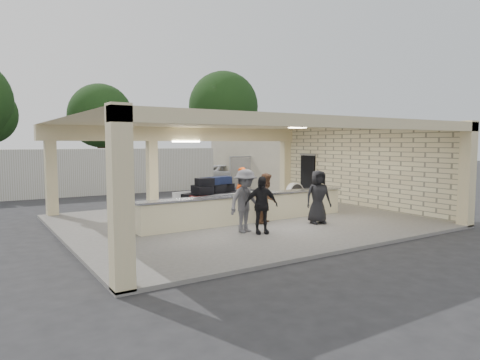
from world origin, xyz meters
TOP-DOWN VIEW (x-y plane):
  - ground at (0.00, 0.00)m, footprint 120.00×120.00m
  - pavilion at (0.21, 0.66)m, footprint 12.01×10.00m
  - baggage_counter at (0.00, -0.50)m, footprint 8.20×0.58m
  - luggage_cart at (-0.78, 0.67)m, footprint 2.74×1.88m
  - drum_fan at (4.11, 2.00)m, footprint 0.87×0.47m
  - baggage_handler at (1.01, 1.59)m, footprint 0.42×0.67m
  - passenger_a at (0.35, -1.00)m, footprint 0.85×0.83m
  - passenger_b at (-0.78, -2.26)m, footprint 1.08×0.71m
  - passenger_c at (-1.08, -1.85)m, footprint 1.31×0.70m
  - passenger_d at (1.79, -1.97)m, footprint 0.95×0.61m
  - car_white_a at (6.98, 12.38)m, footprint 5.20×3.95m
  - car_white_b at (12.01, 13.40)m, footprint 4.61×3.09m
  - car_dark at (5.05, 15.37)m, footprint 3.77×3.57m
  - container_white at (-1.08, 11.77)m, footprint 11.63×2.80m
  - fence at (11.00, 9.00)m, footprint 12.06×0.06m
  - tree_mid at (2.32, 26.16)m, footprint 6.00×5.60m
  - tree_right at (14.32, 25.16)m, footprint 7.20×7.00m
  - adjacent_building at (9.50, 10.00)m, footprint 6.00×8.00m

SIDE VIEW (x-z plane):
  - ground at x=0.00m, z-range 0.00..0.00m
  - baggage_counter at x=0.00m, z-range 0.10..1.08m
  - drum_fan at x=4.11m, z-range 0.13..1.08m
  - car_dark at x=5.05m, z-range 0.00..1.28m
  - car_white_a at x=6.98m, z-range 0.00..1.34m
  - car_white_b at x=12.01m, z-range 0.00..1.36m
  - luggage_cart at x=-0.78m, z-range 0.19..1.69m
  - passenger_a at x=0.35m, z-range 0.10..1.80m
  - passenger_b at x=-0.78m, z-range 0.10..1.83m
  - baggage_handler at x=1.01m, z-range 0.10..1.85m
  - passenger_d at x=1.79m, z-range 0.10..1.91m
  - fence at x=11.00m, z-range 0.04..2.07m
  - passenger_c at x=-1.08m, z-range 0.10..2.03m
  - container_white at x=-1.08m, z-range 0.00..2.50m
  - pavilion at x=0.21m, z-range -0.43..3.12m
  - adjacent_building at x=9.50m, z-range 0.00..3.20m
  - tree_mid at x=2.32m, z-range 0.96..8.96m
  - tree_right at x=14.32m, z-range 1.21..11.21m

